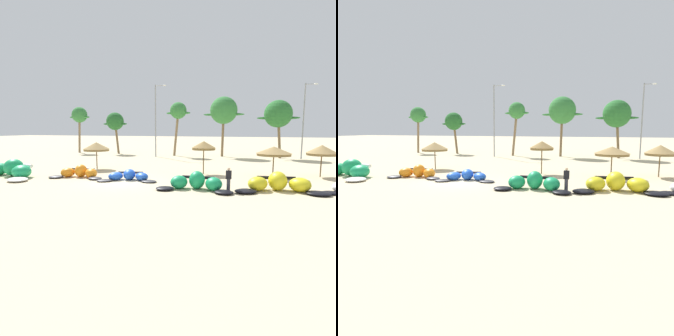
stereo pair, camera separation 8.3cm
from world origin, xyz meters
TOP-DOWN VIEW (x-y plane):
  - ground_plane at (0.00, 0.00)m, footprint 260.00×260.00m
  - kite_far_left at (-10.38, -0.41)m, footprint 7.50×4.22m
  - kite_left at (-4.33, 1.05)m, footprint 5.00×2.54m
  - kite_left_of_center at (0.29, 1.03)m, footprint 4.97×2.82m
  - kite_center at (6.23, -0.86)m, footprint 5.51×2.47m
  - kite_right_of_center at (11.57, 0.29)m, footprint 6.15×3.29m
  - beach_umbrella_near_van at (-5.68, 6.08)m, footprint 2.71×2.71m
  - beach_umbrella_middle at (5.38, 6.26)m, footprint 2.22×2.22m
  - beach_umbrella_near_palms at (11.43, 6.22)m, footprint 2.95×2.95m
  - beach_umbrella_outermost at (15.35, 7.57)m, footprint 2.57×2.57m
  - person_near_kites at (8.41, -0.87)m, footprint 0.36×0.24m
  - palm_leftmost at (-19.39, 23.41)m, footprint 3.95×2.63m
  - palm_left at (-12.80, 23.72)m, footprint 4.34×2.90m
  - palm_left_of_gap at (-1.72, 22.89)m, footprint 3.76×2.50m
  - palm_center_left at (4.97, 23.79)m, footprint 5.98×3.99m
  - palm_center_right at (12.51, 23.65)m, footprint 5.70×3.80m
  - lamppost_west at (-4.42, 20.68)m, footprint 1.78×0.24m
  - lamppost_west_center at (15.83, 23.34)m, footprint 1.63×0.24m

SIDE VIEW (x-z plane):
  - ground_plane at x=0.00m, z-range 0.00..0.00m
  - kite_left_of_center at x=0.29m, z-range -0.10..0.77m
  - kite_left at x=-4.33m, z-range -0.13..0.95m
  - kite_center at x=6.23m, z-range -0.15..1.09m
  - kite_right_of_center at x=11.57m, z-range -0.15..1.13m
  - kite_far_left at x=-10.38m, z-range -0.18..1.33m
  - person_near_kites at x=8.41m, z-range 0.01..1.63m
  - beach_umbrella_near_palms at x=11.43m, z-range 0.92..3.56m
  - beach_umbrella_outermost at x=15.35m, z-range 0.93..3.69m
  - beach_umbrella_near_van at x=-5.68m, z-range 0.93..3.70m
  - beach_umbrella_middle at x=5.38m, z-range 1.10..4.11m
  - palm_left at x=-12.80m, z-range 1.86..8.66m
  - lamppost_west_center at x=15.83m, z-range 0.53..10.66m
  - lamppost_west at x=-4.42m, z-range 0.55..11.00m
  - palm_center_right at x=12.51m, z-range 2.08..10.17m
  - palm_leftmost at x=-19.39m, z-range 2.43..10.22m
  - palm_left_of_gap at x=-1.72m, z-range 2.60..10.70m
  - palm_center_left at x=4.97m, z-range 2.35..11.15m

